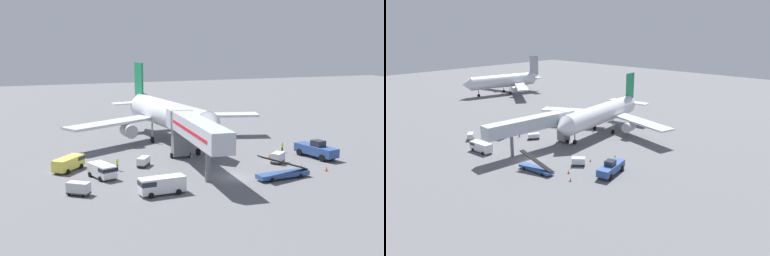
% 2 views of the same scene
% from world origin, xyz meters
% --- Properties ---
extents(ground_plane, '(300.00, 300.00, 0.00)m').
position_xyz_m(ground_plane, '(0.00, 0.00, 0.00)').
color(ground_plane, slate).
extents(airplane_at_gate, '(37.27, 35.65, 13.53)m').
position_xyz_m(airplane_at_gate, '(-1.19, 25.36, 4.96)').
color(airplane_at_gate, silver).
rests_on(airplane_at_gate, ground).
extents(jet_bridge, '(5.05, 22.09, 7.50)m').
position_xyz_m(jet_bridge, '(-3.66, 5.60, 5.70)').
color(jet_bridge, '#B2B7C1').
rests_on(jet_bridge, ground).
extents(pushback_tug, '(3.72, 7.63, 2.78)m').
position_xyz_m(pushback_tug, '(16.57, 5.66, 1.28)').
color(pushback_tug, '#2D4C8E').
rests_on(pushback_tug, ground).
extents(belt_loader_truck, '(7.61, 2.32, 3.46)m').
position_xyz_m(belt_loader_truck, '(5.62, -2.73, 0.79)').
color(belt_loader_truck, '#2D4C8E').
rests_on(belt_loader_truck, ground).
extents(service_van_near_center, '(4.97, 5.29, 1.87)m').
position_xyz_m(service_van_near_center, '(-20.06, 11.58, 1.09)').
color(service_van_near_center, '#E5DB4C').
rests_on(service_van_near_center, ground).
extents(service_van_mid_left, '(3.40, 4.90, 1.88)m').
position_xyz_m(service_van_mid_left, '(-16.46, 5.91, 1.09)').
color(service_van_mid_left, white).
rests_on(service_van_mid_left, ground).
extents(service_van_far_center, '(5.61, 2.36, 2.11)m').
position_xyz_m(service_van_far_center, '(-11.37, -3.52, 1.21)').
color(service_van_far_center, silver).
rests_on(service_van_far_center, ground).
extents(baggage_cart_rear_right, '(2.85, 2.69, 1.57)m').
position_xyz_m(baggage_cart_rear_right, '(9.31, 4.84, 0.87)').
color(baggage_cart_rear_right, '#38383D').
rests_on(baggage_cart_rear_right, ground).
extents(baggage_cart_rear_left, '(2.47, 2.83, 1.35)m').
position_xyz_m(baggage_cart_rear_left, '(-9.80, 9.99, 0.76)').
color(baggage_cart_rear_left, '#38383D').
rests_on(baggage_cart_rear_left, ground).
extents(baggage_cart_far_left, '(2.90, 2.62, 1.57)m').
position_xyz_m(baggage_cart_far_left, '(-20.47, -0.38, 0.86)').
color(baggage_cart_far_left, '#38383D').
rests_on(baggage_cart_far_left, ground).
extents(ground_crew_worker_foreground, '(0.45, 0.45, 1.76)m').
position_xyz_m(ground_crew_worker_foreground, '(-13.83, 8.95, 0.93)').
color(ground_crew_worker_foreground, '#1E2333').
rests_on(ground_crew_worker_foreground, ground).
extents(ground_crew_worker_midground, '(0.41, 0.41, 1.70)m').
position_xyz_m(ground_crew_worker_midground, '(13.65, 10.81, 0.90)').
color(ground_crew_worker_midground, '#1E2333').
rests_on(ground_crew_worker_midground, ground).
extents(safety_cone_alpha, '(0.46, 0.46, 0.70)m').
position_xyz_m(safety_cone_alpha, '(13.27, -1.57, 0.35)').
color(safety_cone_alpha, black).
rests_on(safety_cone_alpha, ground).
extents(safety_cone_bravo, '(0.38, 0.38, 0.59)m').
position_xyz_m(safety_cone_bravo, '(9.66, 7.96, 0.29)').
color(safety_cone_bravo, black).
rests_on(safety_cone_bravo, ground).
extents(safety_cone_charlie, '(0.46, 0.46, 0.70)m').
position_xyz_m(safety_cone_charlie, '(10.69, 0.68, 0.34)').
color(safety_cone_charlie, black).
rests_on(safety_cone_charlie, ground).
extents(airplane_background, '(37.17, 33.64, 13.99)m').
position_xyz_m(airplane_background, '(-62.09, 40.82, 5.09)').
color(airplane_background, silver).
rests_on(airplane_background, ground).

